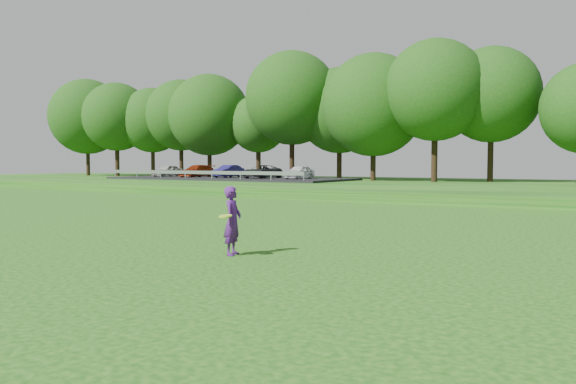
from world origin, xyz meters
The scene contains 6 objects.
ground centered at (0.00, 0.00, 0.00)m, with size 140.00×140.00×0.00m, color #0D440D.
berm centered at (0.00, 34.00, 0.30)m, with size 130.00×30.00×0.60m, color #0D440D.
walking_path centered at (0.00, 20.00, 0.02)m, with size 130.00×1.60×0.04m, color gray.
treeline centered at (0.00, 38.00, 8.10)m, with size 104.00×7.00×15.00m, color #174710, non-canonical shape.
parking_lot centered at (-23.90, 32.81, 1.03)m, with size 24.00×9.00×1.38m.
woman centered at (1.52, 1.37, 0.82)m, with size 0.56×0.90×1.64m.
Camera 1 is at (9.78, -9.08, 2.20)m, focal length 35.00 mm.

